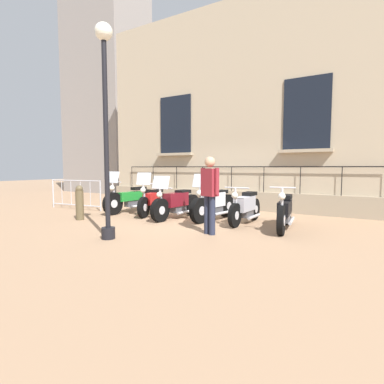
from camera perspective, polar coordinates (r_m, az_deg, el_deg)
ground_plane at (r=8.78m, az=1.15°, el=-5.05°), size 60.00×60.00×0.00m
building_facade at (r=11.37m, az=8.50°, el=15.24°), size 0.82×11.25×7.35m
motorcycle_green at (r=10.14m, az=-11.52°, el=-1.30°), size 2.27×0.58×1.36m
motorcycle_red at (r=9.47m, az=-7.45°, el=-1.74°), size 1.92×0.66×1.34m
motorcycle_maroon at (r=8.74m, az=-2.97°, el=-2.17°), size 2.13×0.68×1.26m
motorcycle_white at (r=8.46m, az=4.15°, el=-2.38°), size 2.01×0.65×1.32m
motorcycle_silver at (r=8.08m, az=10.11°, el=-2.90°), size 1.96×0.65×1.00m
motorcycle_black at (r=7.53m, az=17.28°, el=-3.68°), size 2.07×0.56×1.06m
lamppost at (r=6.50m, az=-16.14°, el=14.32°), size 0.35×0.35×4.34m
crowd_barrier at (r=11.42m, az=-21.25°, el=-0.25°), size 0.28×2.30×1.05m
bollard at (r=9.07m, az=-20.60°, el=-1.89°), size 0.22×0.22×0.98m
pedestrian_standing at (r=6.63m, az=3.40°, el=0.30°), size 0.32×0.51×1.73m
distant_building at (r=20.23m, az=-15.91°, el=19.51°), size 3.19×4.61×13.43m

